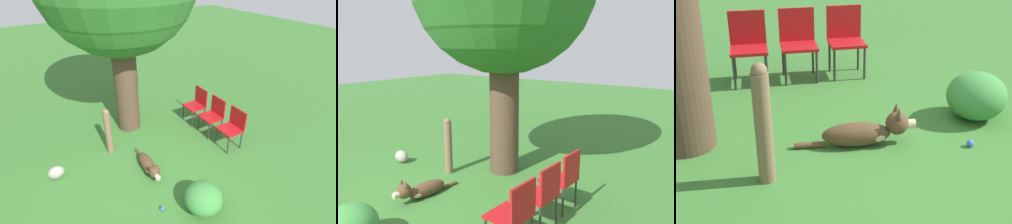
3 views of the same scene
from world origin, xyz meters
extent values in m
plane|color=#38702D|center=(0.00, 0.00, 0.00)|extent=(30.00, 30.00, 0.00)
cylinder|color=#4C3828|center=(0.33, 1.26, 1.23)|extent=(0.52, 0.52, 2.47)
ellipsoid|color=#513823|center=(-0.04, -0.26, 0.11)|extent=(0.30, 0.66, 0.22)
ellipsoid|color=#C6B293|center=(-0.06, -0.43, 0.10)|extent=(0.22, 0.25, 0.13)
sphere|color=#513823|center=(-0.08, -0.63, 0.20)|extent=(0.24, 0.24, 0.21)
cylinder|color=#C6B293|center=(-0.10, -0.76, 0.19)|extent=(0.10, 0.11, 0.09)
cone|color=#513823|center=(-0.03, -0.64, 0.33)|extent=(0.07, 0.07, 0.10)
cone|color=#513823|center=(-0.14, -0.63, 0.33)|extent=(0.07, 0.07, 0.10)
cylinder|color=#513823|center=(0.01, 0.18, 0.03)|extent=(0.09, 0.29, 0.06)
cylinder|color=brown|center=(-0.43, 0.60, 0.46)|extent=(0.14, 0.14, 0.93)
sphere|color=brown|center=(-0.43, 0.60, 0.95)|extent=(0.12, 0.12, 0.12)
cube|color=#B21419|center=(1.76, -0.62, 0.43)|extent=(0.44, 0.46, 0.04)
cube|color=#B21419|center=(1.96, -0.63, 0.65)|extent=(0.05, 0.44, 0.41)
cylinder|color=#2D2D2D|center=(1.59, -0.42, 0.20)|extent=(0.03, 0.03, 0.41)
cube|color=#B21419|center=(1.76, -0.02, 0.43)|extent=(0.44, 0.46, 0.04)
cube|color=#B21419|center=(1.96, -0.03, 0.65)|extent=(0.05, 0.44, 0.41)
cylinder|color=#2D2D2D|center=(1.58, -0.20, 0.20)|extent=(0.03, 0.03, 0.41)
cylinder|color=#2D2D2D|center=(1.59, 0.18, 0.20)|extent=(0.03, 0.03, 0.41)
cylinder|color=#2D2D2D|center=(1.94, -0.22, 0.20)|extent=(0.03, 0.03, 0.41)
cylinder|color=#2D2D2D|center=(1.95, 0.16, 0.20)|extent=(0.03, 0.03, 0.41)
cube|color=#B21419|center=(1.77, 0.58, 0.43)|extent=(0.44, 0.46, 0.04)
cube|color=#B21419|center=(1.96, 0.57, 0.65)|extent=(0.05, 0.44, 0.41)
cylinder|color=#2D2D2D|center=(1.58, 0.40, 0.20)|extent=(0.03, 0.03, 0.41)
cylinder|color=#2D2D2D|center=(1.60, 0.78, 0.20)|extent=(0.03, 0.03, 0.41)
cylinder|color=#2D2D2D|center=(1.94, 0.39, 0.20)|extent=(0.03, 0.03, 0.41)
cylinder|color=#2D2D2D|center=(1.96, 0.77, 0.20)|extent=(0.03, 0.03, 0.41)
sphere|color=blue|center=(-0.32, -1.27, 0.03)|extent=(0.07, 0.07, 0.07)
ellipsoid|color=gray|center=(-1.56, 0.42, 0.12)|extent=(0.29, 0.21, 0.24)
camera|label=1|loc=(-1.81, -3.71, 3.51)|focal=28.00mm
camera|label=2|loc=(3.68, -3.35, 2.30)|focal=35.00mm
camera|label=3|loc=(-3.71, 0.77, 2.14)|focal=50.00mm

